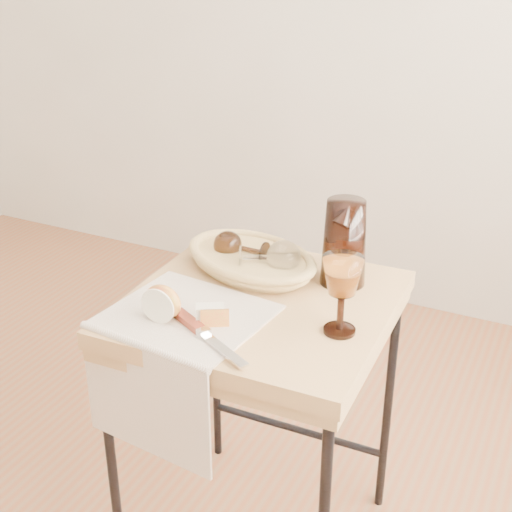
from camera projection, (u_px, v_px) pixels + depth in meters
The scene contains 10 objects.
side_table at pixel (259, 429), 1.78m from camera, with size 0.59×0.59×0.75m, color olive, non-canonical shape.
tea_towel at pixel (186, 315), 1.55m from camera, with size 0.33×0.30×0.01m, color white.
bread_basket at pixel (251, 262), 1.75m from camera, with size 0.33×0.23×0.05m, color tan, non-canonical shape.
goblet_lying_a at pixel (243, 248), 1.76m from camera, with size 0.12×0.07×0.07m, color #3F2616, non-canonical shape.
goblet_lying_b at pixel (265, 257), 1.70m from camera, with size 0.14×0.09×0.09m, color white, non-canonical shape.
pitcher at pixel (344, 243), 1.66m from camera, with size 0.15×0.23×0.25m, color black, non-canonical shape.
wine_goblet at pixel (341, 295), 1.45m from camera, with size 0.09×0.09×0.18m, color white, non-canonical shape.
apple_half at pixel (163, 302), 1.52m from camera, with size 0.09×0.05×0.08m, color red.
apple_wedge at pixel (210, 314), 1.51m from camera, with size 0.06×0.03×0.04m, color white.
table_knife at pixel (206, 334), 1.45m from camera, with size 0.25×0.03×0.02m, color silver, non-canonical shape.
Camera 1 is at (1.23, -0.98, 1.53)m, focal length 49.20 mm.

